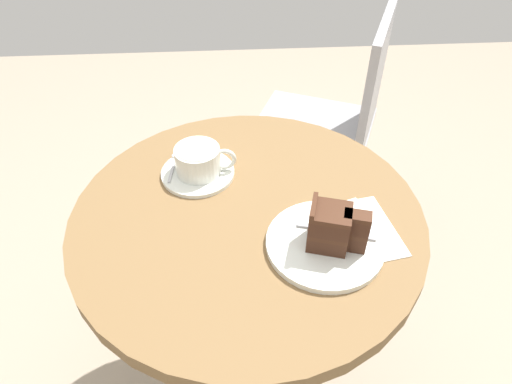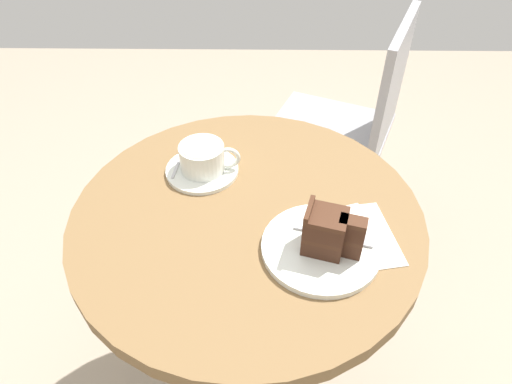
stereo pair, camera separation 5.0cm
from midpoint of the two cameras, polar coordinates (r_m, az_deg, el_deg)
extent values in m
cube|color=gray|center=(1.46, 0.30, -22.42)|extent=(4.40, 4.40, 0.01)
cylinder|color=brown|center=(0.89, 0.46, -3.32)|extent=(0.68, 0.68, 0.03)
cylinder|color=#B7B7BC|center=(1.16, 0.37, -15.13)|extent=(0.07, 0.07, 0.64)
cylinder|color=#B7B7BC|center=(1.44, 0.31, -22.19)|extent=(0.31, 0.31, 0.02)
cylinder|color=silver|center=(0.97, -5.27, 2.73)|extent=(0.15, 0.15, 0.01)
cylinder|color=silver|center=(0.95, -5.24, 4.27)|extent=(0.09, 0.09, 0.06)
cylinder|color=beige|center=(0.93, -5.35, 5.61)|extent=(0.08, 0.08, 0.00)
torus|color=silver|center=(0.94, -1.97, 4.26)|extent=(0.05, 0.01, 0.05)
cube|color=#B7B7BC|center=(0.98, -8.35, 3.26)|extent=(0.01, 0.08, 0.00)
ellipsoid|color=#B7B7BC|center=(1.01, -7.72, 4.97)|extent=(0.02, 0.02, 0.00)
cylinder|color=silver|center=(0.82, 9.84, -6.94)|extent=(0.21, 0.21, 0.01)
cube|color=#422619|center=(0.80, 10.22, -6.13)|extent=(0.08, 0.08, 0.03)
cube|color=#422619|center=(0.80, 13.26, -6.73)|extent=(0.05, 0.04, 0.03)
cube|color=#422314|center=(0.79, 10.39, -5.15)|extent=(0.08, 0.08, 0.01)
cube|color=#422314|center=(0.79, 13.48, -5.76)|extent=(0.05, 0.04, 0.01)
cube|color=#422619|center=(0.77, 10.58, -4.13)|extent=(0.08, 0.08, 0.03)
cube|color=#422619|center=(0.77, 13.72, -4.76)|extent=(0.05, 0.04, 0.03)
cube|color=#422314|center=(0.76, 10.77, -3.08)|extent=(0.08, 0.08, 0.01)
cube|color=#422314|center=(0.76, 13.96, -3.72)|extent=(0.05, 0.04, 0.01)
cube|color=#422314|center=(0.78, 8.30, -4.26)|extent=(0.02, 0.06, 0.09)
cube|color=#B7B7BC|center=(0.83, 10.20, -5.11)|extent=(0.11, 0.04, 0.00)
cube|color=#B7B7BC|center=(0.83, 14.98, -6.00)|extent=(0.04, 0.03, 0.00)
cube|color=silver|center=(0.85, 13.35, -5.60)|extent=(0.18, 0.18, 0.00)
cube|color=silver|center=(0.84, 12.11, -5.70)|extent=(0.18, 0.18, 0.00)
cylinder|color=#9E9EA3|center=(1.85, 5.64, 5.60)|extent=(0.02, 0.02, 0.42)
cylinder|color=#9E9EA3|center=(1.62, 1.81, -0.65)|extent=(0.02, 0.02, 0.42)
cylinder|color=#9E9EA3|center=(1.81, 15.34, 2.96)|extent=(0.02, 0.02, 0.42)
cylinder|color=#9E9EA3|center=(1.56, 12.86, -3.89)|extent=(0.02, 0.02, 0.42)
cube|color=#9E9EA3|center=(1.56, 9.80, 7.39)|extent=(0.50, 0.50, 0.02)
cube|color=#9E9EA3|center=(1.44, 17.58, 12.24)|extent=(0.16, 0.34, 0.39)
camera|label=1|loc=(0.03, -88.33, 1.52)|focal=32.00mm
camera|label=2|loc=(0.03, 91.67, -1.52)|focal=32.00mm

